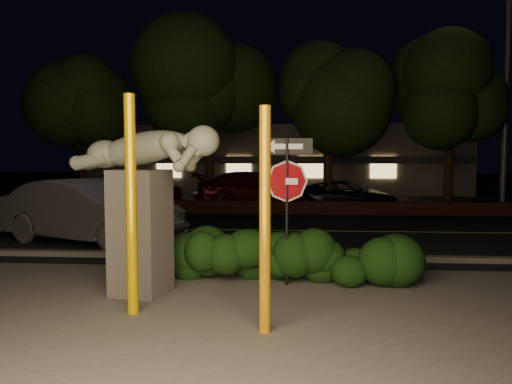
% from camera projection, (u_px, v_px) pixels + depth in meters
% --- Properties ---
extents(ground, '(90.00, 90.00, 0.00)m').
position_uv_depth(ground, '(263.00, 218.00, 18.08)').
color(ground, black).
rests_on(ground, ground).
extents(patio, '(14.00, 6.00, 0.02)m').
position_uv_depth(patio, '(216.00, 315.00, 7.14)').
color(patio, '#4C4944').
rests_on(patio, ground).
extents(road, '(80.00, 8.00, 0.01)m').
position_uv_depth(road, '(257.00, 230.00, 15.10)').
color(road, black).
rests_on(road, ground).
extents(lane_marking, '(80.00, 0.12, 0.00)m').
position_uv_depth(lane_marking, '(257.00, 230.00, 15.10)').
color(lane_marking, '#BAB34A').
rests_on(lane_marking, road).
extents(curb, '(80.00, 0.25, 0.12)m').
position_uv_depth(curb, '(244.00, 256.00, 11.02)').
color(curb, '#4C4944').
rests_on(curb, ground).
extents(brick_wall, '(40.00, 0.35, 0.50)m').
position_uv_depth(brick_wall, '(265.00, 207.00, 19.35)').
color(brick_wall, '#4F2619').
rests_on(brick_wall, ground).
extents(parking_lot, '(40.00, 12.00, 0.01)m').
position_uv_depth(parking_lot, '(272.00, 200.00, 25.04)').
color(parking_lot, black).
rests_on(parking_lot, ground).
extents(building, '(22.00, 10.20, 4.00)m').
position_uv_depth(building, '(277.00, 159.00, 32.83)').
color(building, '#675F53').
rests_on(building, ground).
extents(tree_far_a, '(4.60, 4.60, 7.43)m').
position_uv_depth(tree_far_a, '(81.00, 83.00, 21.27)').
color(tree_far_a, black).
rests_on(tree_far_a, ground).
extents(tree_far_b, '(5.20, 5.20, 8.41)m').
position_uv_depth(tree_far_b, '(209.00, 65.00, 21.00)').
color(tree_far_b, black).
rests_on(tree_far_b, ground).
extents(tree_far_c, '(4.80, 4.80, 7.84)m').
position_uv_depth(tree_far_c, '(329.00, 72.00, 20.25)').
color(tree_far_c, black).
rests_on(tree_far_c, ground).
extents(tree_far_d, '(4.40, 4.40, 7.42)m').
position_uv_depth(tree_far_d, '(451.00, 78.00, 20.39)').
color(tree_far_d, black).
rests_on(tree_far_d, ground).
extents(yellow_pole_left, '(0.16, 0.16, 3.14)m').
position_uv_depth(yellow_pole_left, '(131.00, 206.00, 7.04)').
color(yellow_pole_left, '#E0B001').
rests_on(yellow_pole_left, ground).
extents(yellow_pole_right, '(0.15, 0.15, 2.91)m').
position_uv_depth(yellow_pole_right, '(265.00, 221.00, 6.31)').
color(yellow_pole_right, orange).
rests_on(yellow_pole_right, ground).
extents(signpost, '(0.87, 0.14, 2.58)m').
position_uv_depth(signpost, '(287.00, 182.00, 8.59)').
color(signpost, black).
rests_on(signpost, ground).
extents(sculpture, '(2.58, 1.18, 2.75)m').
position_uv_depth(sculpture, '(143.00, 192.00, 8.07)').
color(sculpture, '#4C4944').
rests_on(sculpture, ground).
extents(hedge_center, '(2.19, 1.27, 1.08)m').
position_uv_depth(hedge_center, '(218.00, 251.00, 9.15)').
color(hedge_center, black).
rests_on(hedge_center, ground).
extents(hedge_right, '(1.81, 1.42, 1.05)m').
position_uv_depth(hedge_right, '(301.00, 252.00, 9.10)').
color(hedge_right, black).
rests_on(hedge_right, ground).
extents(hedge_far_right, '(1.74, 1.39, 1.05)m').
position_uv_depth(hedge_far_right, '(370.00, 256.00, 8.77)').
color(hedge_far_right, black).
rests_on(hedge_far_right, ground).
extents(streetlight, '(1.63, 0.57, 10.96)m').
position_uv_depth(streetlight, '(501.00, 48.00, 19.81)').
color(streetlight, '#47474B').
rests_on(streetlight, ground).
extents(silver_sedan, '(5.35, 3.55, 1.67)m').
position_uv_depth(silver_sedan, '(90.00, 211.00, 12.95)').
color(silver_sedan, '#B2B2B6').
rests_on(silver_sedan, ground).
extents(parked_car_red, '(5.03, 3.22, 1.60)m').
position_uv_depth(parked_car_red, '(132.00, 188.00, 22.51)').
color(parked_car_red, maroon).
rests_on(parked_car_red, ground).
extents(parked_car_darkred, '(5.83, 3.76, 1.57)m').
position_uv_depth(parked_car_darkred, '(258.00, 190.00, 21.30)').
color(parked_car_darkred, '#45120D').
rests_on(parked_car_darkred, ground).
extents(parked_car_dark, '(4.70, 3.06, 1.20)m').
position_uv_depth(parked_car_dark, '(345.00, 195.00, 20.75)').
color(parked_car_dark, black).
rests_on(parked_car_dark, ground).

